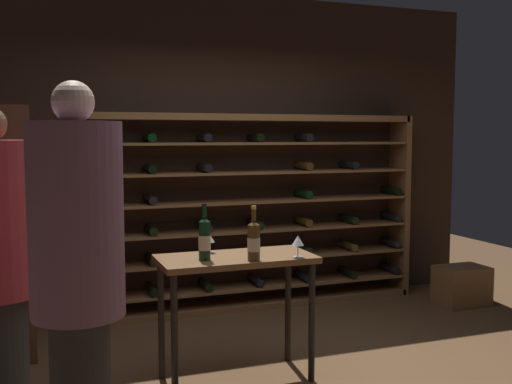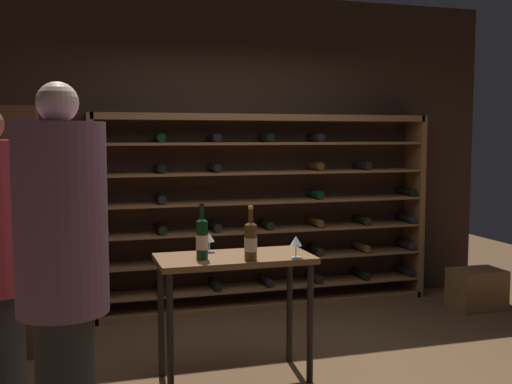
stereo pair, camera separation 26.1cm
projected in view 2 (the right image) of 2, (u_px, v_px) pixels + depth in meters
ground_plane at (292, 380)px, 4.12m from camera, size 9.92×9.92×0.00m
back_wall at (223, 152)px, 5.85m from camera, size 5.53×0.10×2.98m
wine_rack at (265, 214)px, 5.81m from camera, size 3.27×0.32×1.85m
tasting_table at (234, 273)px, 4.07m from camera, size 1.03×0.50×0.85m
person_guest_blue_shirt at (62, 264)px, 2.84m from camera, size 0.42×0.42×1.89m
wine_crate at (477, 289)px, 5.80m from camera, size 0.48×0.34×0.38m
display_cabinet at (10, 232)px, 4.53m from camera, size 0.44×0.36×1.86m
wine_bottle_black_capsule at (251, 240)px, 3.89m from camera, size 0.08×0.08×0.35m
wine_bottle_green_slim at (202, 238)px, 3.93m from camera, size 0.08×0.08×0.37m
wine_glass_stemmed_center at (296, 242)px, 3.98m from camera, size 0.08×0.08×0.14m
wine_glass_stemmed_right at (209, 239)px, 4.18m from camera, size 0.07×0.07×0.13m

